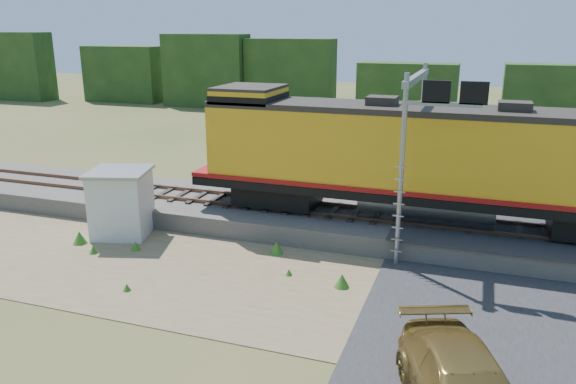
% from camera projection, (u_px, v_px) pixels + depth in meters
% --- Properties ---
extents(ground, '(140.00, 140.00, 0.00)m').
position_uv_depth(ground, '(261.00, 286.00, 18.45)').
color(ground, '#475123').
rests_on(ground, ground).
extents(ballast, '(70.00, 5.00, 0.80)m').
position_uv_depth(ballast, '(313.00, 218.00, 23.77)').
color(ballast, slate).
rests_on(ballast, ground).
extents(rails, '(70.00, 1.54, 0.16)m').
position_uv_depth(rails, '(313.00, 208.00, 23.64)').
color(rails, brown).
rests_on(rails, ballast).
extents(dirt_shoulder, '(26.00, 8.00, 0.03)m').
position_uv_depth(dirt_shoulder, '(213.00, 272.00, 19.53)').
color(dirt_shoulder, '#8C7754').
rests_on(dirt_shoulder, ground).
extents(road, '(7.00, 66.00, 0.86)m').
position_uv_depth(road, '(485.00, 307.00, 16.89)').
color(road, '#38383A').
rests_on(road, ground).
extents(tree_line_north, '(130.00, 3.00, 6.50)m').
position_uv_depth(tree_line_north, '(413.00, 84.00, 52.00)').
color(tree_line_north, '#1D3A15').
rests_on(tree_line_north, ground).
extents(weed_clumps, '(15.00, 6.20, 0.56)m').
position_uv_depth(weed_clumps, '(169.00, 271.00, 19.65)').
color(weed_clumps, '#397321').
rests_on(weed_clumps, ground).
extents(locomotive, '(19.01, 2.90, 4.90)m').
position_uv_depth(locomotive, '(422.00, 157.00, 21.57)').
color(locomotive, black).
rests_on(locomotive, rails).
extents(shed, '(2.85, 2.85, 2.73)m').
position_uv_depth(shed, '(121.00, 202.00, 22.68)').
color(shed, silver).
rests_on(shed, ground).
extents(signal_gantry, '(2.69, 6.20, 6.78)m').
position_uv_depth(signal_gantry, '(422.00, 115.00, 20.50)').
color(signal_gantry, gray).
rests_on(signal_gantry, ground).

